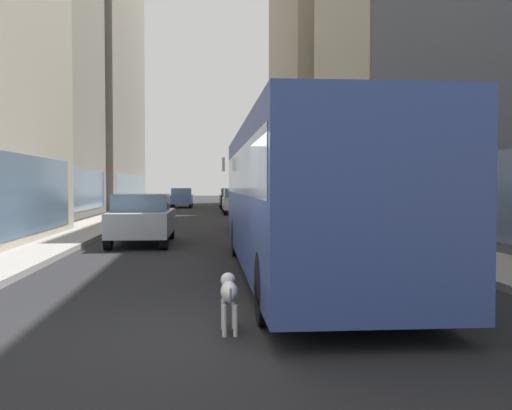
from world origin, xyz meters
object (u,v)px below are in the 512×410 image
at_px(car_grey_wagon, 246,197).
at_px(pedestrian_with_handbag, 444,219).
at_px(car_black_suv, 231,198).
at_px(car_blue_hatchback, 182,198).
at_px(car_red_coupe, 253,210).
at_px(dalmatian_dog, 229,292).
at_px(car_white_van, 236,201).
at_px(car_silver_sedan, 142,219).
at_px(transit_bus, 301,191).

xyz_separation_m(car_grey_wagon, pedestrian_with_handbag, (2.70, -38.07, 0.19)).
bearing_deg(car_black_suv, car_blue_hatchback, 142.16).
distance_m(car_red_coupe, dalmatian_dog, 17.10).
height_order(car_white_van, dalmatian_dog, car_white_van).
bearing_deg(car_white_van, car_red_coupe, -90.00).
relative_size(car_silver_sedan, pedestrian_with_handbag, 2.54).
height_order(car_blue_hatchback, dalmatian_dog, car_blue_hatchback).
bearing_deg(car_black_suv, car_silver_sedan, -98.30).
height_order(car_white_van, car_red_coupe, same).
distance_m(car_silver_sedan, dalmatian_dog, 11.67).
relative_size(transit_bus, car_grey_wagon, 2.42).
distance_m(transit_bus, car_silver_sedan, 8.08).
height_order(car_grey_wagon, car_silver_sedan, same).
xyz_separation_m(car_red_coupe, car_blue_hatchback, (-4.00, 24.95, 0.00)).
xyz_separation_m(transit_bus, car_black_suv, (0.00, 34.38, -0.96)).
bearing_deg(dalmatian_dog, car_silver_sedan, 101.52).
bearing_deg(car_blue_hatchback, car_black_suv, -37.84).
bearing_deg(car_red_coupe, pedestrian_with_handbag, -65.88).
xyz_separation_m(car_white_van, car_silver_sedan, (-4.00, -19.24, 0.00)).
height_order(transit_bus, car_grey_wagon, transit_bus).
height_order(car_black_suv, car_silver_sedan, same).
relative_size(car_black_suv, pedestrian_with_handbag, 2.62).
height_order(car_red_coupe, car_grey_wagon, same).
distance_m(car_blue_hatchback, car_grey_wagon, 6.62).
bearing_deg(car_grey_wagon, car_black_suv, -103.55).
height_order(car_red_coupe, car_blue_hatchback, same).
height_order(car_red_coupe, car_black_suv, same).
height_order(car_silver_sedan, dalmatian_dog, car_silver_sedan).
bearing_deg(car_blue_hatchback, transit_bus, -83.91).
bearing_deg(car_blue_hatchback, car_silver_sedan, -90.00).
relative_size(car_red_coupe, dalmatian_dog, 4.25).
distance_m(car_red_coupe, car_grey_wagon, 28.52).
bearing_deg(car_blue_hatchback, dalmatian_dog, -86.82).
relative_size(car_white_van, car_black_suv, 1.00).
xyz_separation_m(car_grey_wagon, dalmatian_dog, (-3.27, -45.50, -0.31)).
relative_size(transit_bus, pedestrian_with_handbag, 6.82).
relative_size(car_white_van, car_grey_wagon, 0.93).
bearing_deg(pedestrian_with_handbag, car_white_van, 100.47).
xyz_separation_m(transit_bus, car_red_coupe, (0.00, 12.55, -0.96)).
xyz_separation_m(transit_bus, car_grey_wagon, (1.60, 41.02, -0.95)).
bearing_deg(car_red_coupe, car_grey_wagon, 86.78).
height_order(transit_bus, car_silver_sedan, transit_bus).
bearing_deg(transit_bus, dalmatian_dog, -110.46).
bearing_deg(car_white_van, car_grey_wagon, 83.84).
bearing_deg(car_grey_wagon, dalmatian_dog, -94.11).
distance_m(transit_bus, car_white_van, 26.21).
distance_m(car_red_coupe, car_blue_hatchback, 25.27).
bearing_deg(car_grey_wagon, car_silver_sedan, -99.34).
distance_m(car_white_van, dalmatian_dog, 30.72).
relative_size(car_red_coupe, car_silver_sedan, 0.95).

